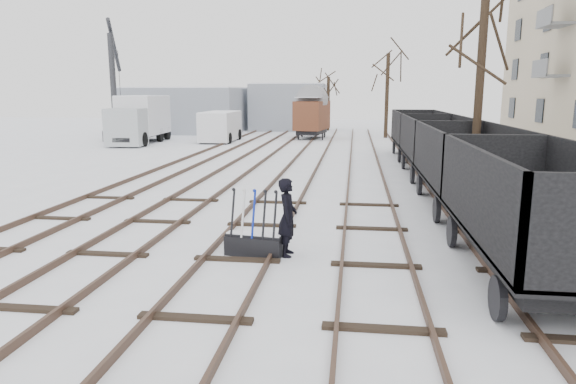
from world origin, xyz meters
name	(u,v)px	position (x,y,z in m)	size (l,w,h in m)	color
ground	(237,261)	(0.00, 0.00, 0.00)	(120.00, 120.00, 0.00)	white
tracks	(302,168)	(0.00, 13.67, 0.07)	(13.90, 52.00, 0.16)	black
shed_left	(187,110)	(-13.00, 36.00, 2.05)	(10.00, 8.00, 4.10)	gray
shed_right	(289,107)	(-4.00, 40.00, 2.25)	(7.00, 6.00, 4.50)	gray
ground_frame	(254,243)	(0.30, 0.43, 0.28)	(1.35, 0.62, 1.49)	black
worker	(288,217)	(1.05, 0.53, 0.88)	(0.65, 0.42, 1.77)	black
freight_wagon_a	(534,230)	(6.00, -0.32, 0.99)	(2.54, 6.35, 2.59)	black
freight_wagon_b	(466,177)	(6.00, 6.08, 0.99)	(2.54, 6.35, 2.59)	black
freight_wagon_c	(435,154)	(6.00, 12.48, 0.99)	(2.54, 6.35, 2.59)	black
freight_wagon_d	(418,140)	(6.00, 18.88, 0.99)	(2.54, 6.35, 2.59)	black
box_van_wagon	(312,114)	(-0.92, 30.50, 1.90)	(2.89, 4.57, 3.27)	black
lorry	(140,119)	(-12.94, 25.10, 1.75)	(2.78, 7.62, 3.40)	black
panel_van	(220,126)	(-7.50, 27.08, 1.16)	(2.32, 5.08, 2.23)	silver
crane	(116,109)	(-15.59, 26.95, 2.35)	(2.25, 5.34, 8.95)	#2A2A2E
tree_near	(479,98)	(6.82, 8.72, 3.42)	(0.30, 0.30, 6.83)	black
tree_far_left	(328,104)	(-0.13, 39.47, 2.53)	(0.30, 0.30, 5.07)	black
tree_far_right	(387,96)	(4.95, 31.92, 3.33)	(0.30, 0.30, 6.65)	black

